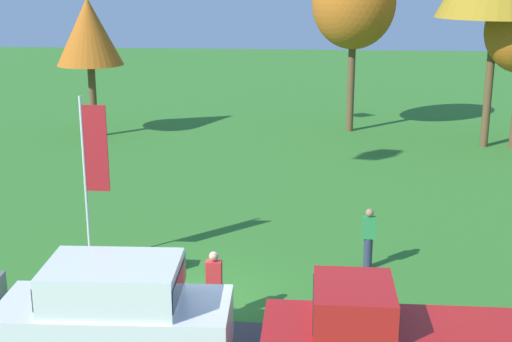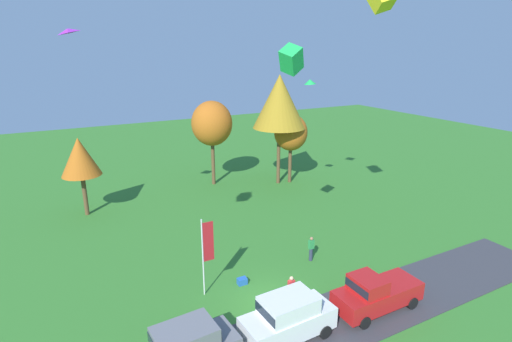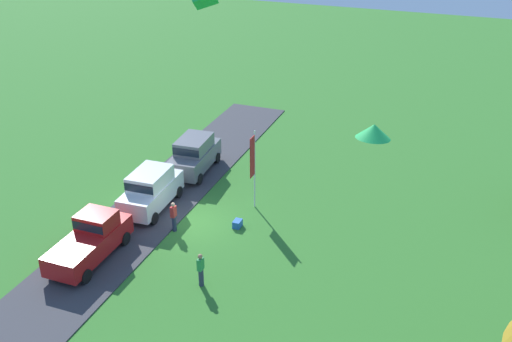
% 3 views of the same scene
% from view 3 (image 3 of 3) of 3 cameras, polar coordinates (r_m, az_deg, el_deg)
% --- Properties ---
extents(ground_plane, '(120.00, 120.00, 0.00)m').
position_cam_3_polar(ground_plane, '(32.89, -6.05, -4.99)').
color(ground_plane, '#337528').
extents(pavement_strip, '(36.00, 4.40, 0.06)m').
position_cam_3_polar(pavement_strip, '(34.15, -10.46, -3.97)').
color(pavement_strip, '#38383D').
rests_on(pavement_strip, ground).
extents(car_suv_near_entrance, '(4.72, 2.29, 2.28)m').
position_cam_3_polar(car_suv_near_entrance, '(37.83, -5.89, 1.69)').
color(car_suv_near_entrance, slate).
rests_on(car_suv_near_entrance, ground).
extents(car_suv_by_flagpole, '(4.68, 2.20, 2.28)m').
position_cam_3_polar(car_suv_by_flagpole, '(34.01, -9.99, -1.62)').
color(car_suv_by_flagpole, white).
rests_on(car_suv_by_flagpole, ground).
extents(car_pickup_far_end, '(5.01, 2.06, 2.14)m').
position_cam_3_polar(car_pickup_far_end, '(30.52, -15.43, -6.21)').
color(car_pickup_far_end, red).
rests_on(car_pickup_far_end, ground).
extents(person_on_lawn, '(0.36, 0.24, 1.71)m').
position_cam_3_polar(person_on_lawn, '(31.93, -7.84, -4.31)').
color(person_on_lawn, '#2D334C').
rests_on(person_on_lawn, ground).
extents(person_beside_suv, '(0.36, 0.24, 1.71)m').
position_cam_3_polar(person_beside_suv, '(27.83, -5.28, -9.33)').
color(person_beside_suv, '#2D334C').
rests_on(person_beside_suv, ground).
extents(flag_banner, '(0.71, 0.08, 4.70)m').
position_cam_3_polar(flag_banner, '(32.71, -0.28, 0.93)').
color(flag_banner, silver).
rests_on(flag_banner, ground).
extents(cooler_box, '(0.56, 0.40, 0.40)m').
position_cam_3_polar(cooler_box, '(32.33, -1.78, -5.04)').
color(cooler_box, blue).
rests_on(cooler_box, ground).
extents(kite_delta_over_trees, '(1.15, 1.13, 0.47)m').
position_cam_3_polar(kite_delta_over_trees, '(16.34, 11.15, 3.74)').
color(kite_delta_over_trees, green).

